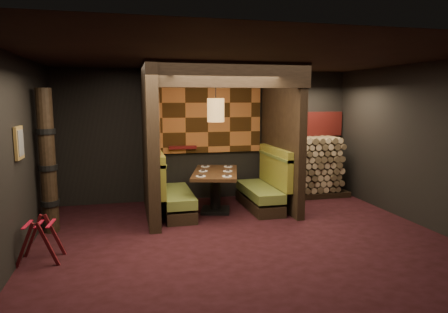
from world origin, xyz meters
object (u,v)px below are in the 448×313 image
pendant_lamp (216,110)px  luggage_rack (40,238)px  firewood_stack (310,167)px  totem_column (48,162)px  booth_bench_right (264,189)px  booth_bench_left (172,194)px  dining_table (215,183)px

pendant_lamp → luggage_rack: bearing=-148.6°
pendant_lamp → firewood_stack: bearing=18.3°
luggage_rack → totem_column: 1.56m
totem_column → booth_bench_right: bearing=7.9°
booth_bench_left → firewood_stack: (3.25, 0.70, 0.28)m
dining_table → luggage_rack: bearing=-147.9°
pendant_lamp → luggage_rack: 3.76m
dining_table → luggage_rack: dining_table is taller
booth_bench_left → booth_bench_right: 1.89m
dining_table → luggage_rack: (-2.87, -1.80, -0.26)m
booth_bench_right → dining_table: bearing=-177.8°
totem_column → firewood_stack: bearing=13.2°
booth_bench_right → pendant_lamp: pendant_lamp is taller
booth_bench_right → pendant_lamp: size_ratio=1.50×
luggage_rack → totem_column: bearing=93.5°
luggage_rack → firewood_stack: firewood_stack is taller
pendant_lamp → firewood_stack: 2.84m
booth_bench_left → pendant_lamp: pendant_lamp is taller
booth_bench_left → totem_column: size_ratio=0.67×
luggage_rack → totem_column: totem_column is taller
booth_bench_left → dining_table: size_ratio=0.94×
booth_bench_right → firewood_stack: firewood_stack is taller
dining_table → pendant_lamp: bearing=-90.0°
dining_table → booth_bench_left: bearing=177.3°
dining_table → totem_column: 3.06m
dining_table → firewood_stack: size_ratio=0.99×
booth_bench_right → dining_table: booth_bench_right is taller
pendant_lamp → firewood_stack: (2.38, 0.79, -1.33)m
booth_bench_right → luggage_rack: 4.32m
booth_bench_right → luggage_rack: bearing=-154.7°
firewood_stack → dining_table: bearing=-162.8°
totem_column → booth_bench_left: bearing=14.8°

